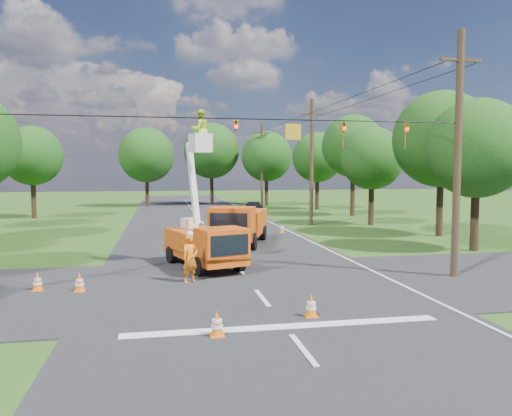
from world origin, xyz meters
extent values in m
plane|color=#2D4E17|center=(0.00, 20.00, 0.00)|extent=(140.00, 140.00, 0.00)
cube|color=black|center=(0.00, 20.00, 0.00)|extent=(12.00, 100.00, 0.06)
cube|color=black|center=(0.00, 2.00, 0.00)|extent=(56.00, 10.00, 0.07)
cube|color=silver|center=(0.00, -3.20, 0.00)|extent=(9.00, 0.45, 0.02)
cube|color=silver|center=(5.60, 20.00, 0.00)|extent=(0.12, 90.00, 0.02)
cube|color=orange|center=(-1.50, 5.92, 0.64)|extent=(3.54, 5.64, 0.40)
cube|color=orange|center=(-0.89, 4.12, 1.33)|extent=(2.32, 2.04, 1.33)
cube|color=black|center=(-0.65, 3.41, 1.37)|extent=(1.61, 0.59, 0.84)
cube|color=orange|center=(-1.72, 6.59, 1.19)|extent=(3.01, 3.76, 0.88)
cylinder|color=black|center=(-1.84, 4.04, 0.41)|extent=(0.53, 0.86, 0.81)
cylinder|color=black|center=(-0.08, 4.63, 0.41)|extent=(0.53, 0.86, 0.81)
cylinder|color=black|center=(-2.91, 7.22, 0.41)|extent=(0.53, 0.86, 0.81)
cylinder|color=black|center=(-1.15, 7.81, 0.41)|extent=(0.53, 0.86, 0.81)
cube|color=silver|center=(-2.03, 7.52, 1.86)|extent=(0.84, 0.84, 0.49)
cube|color=silver|center=(-1.88, 7.05, 3.80)|extent=(0.61, 1.20, 3.83)
cube|color=silver|center=(-1.58, 6.18, 5.61)|extent=(1.06, 1.06, 0.84)
imported|color=#C6E526|center=(-1.58, 6.18, 6.20)|extent=(1.06, 0.94, 1.79)
cube|color=orange|center=(1.18, 12.50, 0.76)|extent=(4.32, 6.77, 0.48)
cube|color=orange|center=(0.42, 10.35, 1.59)|extent=(2.80, 2.48, 1.59)
cube|color=black|center=(0.12, 9.50, 1.64)|extent=(1.92, 0.73, 1.01)
cube|color=orange|center=(1.47, 13.30, 1.43)|extent=(3.66, 4.53, 1.06)
cylinder|color=black|center=(-0.54, 10.97, 0.49)|extent=(0.65, 1.03, 0.98)
cylinder|color=black|center=(1.56, 10.23, 0.49)|extent=(0.65, 1.03, 0.98)
cylinder|color=black|center=(0.81, 14.77, 0.49)|extent=(0.65, 1.03, 0.98)
cylinder|color=black|center=(2.90, 14.03, 0.49)|extent=(0.65, 1.03, 0.98)
imported|color=#FC5B15|center=(-2.27, 2.95, 0.95)|extent=(0.83, 0.76, 1.91)
imported|color=black|center=(5.00, 28.77, 0.78)|extent=(2.75, 4.84, 1.55)
cone|color=orange|center=(-1.94, -3.59, 0.38)|extent=(0.36, 0.36, 0.70)
cube|color=orange|center=(-1.94, -3.59, 0.04)|extent=(0.38, 0.38, 0.04)
cylinder|color=white|center=(-1.94, -3.59, 0.44)|extent=(0.26, 0.26, 0.09)
cylinder|color=white|center=(-1.94, -3.59, 0.29)|extent=(0.31, 0.31, 0.09)
cone|color=orange|center=(1.01, -2.37, 0.38)|extent=(0.36, 0.36, 0.70)
cube|color=orange|center=(1.01, -2.37, 0.04)|extent=(0.38, 0.38, 0.04)
cylinder|color=white|center=(1.01, -2.37, 0.44)|extent=(0.26, 0.26, 0.09)
cylinder|color=white|center=(1.01, -2.37, 0.29)|extent=(0.31, 0.31, 0.09)
cone|color=orange|center=(0.60, 7.49, 0.38)|extent=(0.36, 0.36, 0.70)
cube|color=orange|center=(0.60, 7.49, 0.04)|extent=(0.38, 0.38, 0.04)
cylinder|color=white|center=(0.60, 7.49, 0.44)|extent=(0.26, 0.26, 0.09)
cylinder|color=white|center=(0.60, 7.49, 0.29)|extent=(0.31, 0.31, 0.09)
cone|color=orange|center=(1.61, 11.61, 0.38)|extent=(0.36, 0.36, 0.70)
cube|color=orange|center=(1.61, 11.61, 0.04)|extent=(0.38, 0.38, 0.04)
cylinder|color=white|center=(1.61, 11.61, 0.44)|extent=(0.26, 0.26, 0.09)
cylinder|color=white|center=(1.61, 11.61, 0.29)|extent=(0.31, 0.31, 0.09)
cone|color=orange|center=(-6.29, 2.17, 0.38)|extent=(0.36, 0.36, 0.70)
cube|color=orange|center=(-6.29, 2.17, 0.04)|extent=(0.38, 0.38, 0.04)
cylinder|color=white|center=(-6.29, 2.17, 0.44)|extent=(0.26, 0.26, 0.09)
cylinder|color=white|center=(-6.29, 2.17, 0.29)|extent=(0.31, 0.31, 0.09)
cone|color=orange|center=(-7.81, 2.61, 0.38)|extent=(0.36, 0.36, 0.70)
cube|color=orange|center=(-7.81, 2.61, 0.04)|extent=(0.38, 0.38, 0.04)
cylinder|color=white|center=(-7.81, 2.61, 0.44)|extent=(0.26, 0.26, 0.09)
cylinder|color=white|center=(-7.81, 2.61, 0.29)|extent=(0.31, 0.31, 0.09)
cone|color=orange|center=(4.90, 17.22, 0.38)|extent=(0.36, 0.36, 0.70)
cube|color=orange|center=(4.90, 17.22, 0.04)|extent=(0.38, 0.38, 0.04)
cylinder|color=white|center=(4.90, 17.22, 0.44)|extent=(0.26, 0.26, 0.09)
cylinder|color=white|center=(4.90, 17.22, 0.29)|extent=(0.31, 0.31, 0.09)
cylinder|color=#4C3823|center=(8.50, 2.00, 5.00)|extent=(0.30, 0.30, 10.00)
cube|color=#4C3823|center=(8.50, 2.00, 8.80)|extent=(1.80, 0.12, 0.12)
cylinder|color=#4C3823|center=(8.50, 22.00, 5.00)|extent=(0.30, 0.30, 10.00)
cube|color=#4C3823|center=(8.50, 22.00, 8.80)|extent=(1.80, 0.12, 0.12)
cylinder|color=#4C3823|center=(8.50, 42.00, 5.00)|extent=(0.30, 0.30, 10.00)
cube|color=#4C3823|center=(8.50, 42.00, 8.80)|extent=(1.80, 0.12, 0.12)
cylinder|color=black|center=(-0.50, 2.00, 6.30)|extent=(18.00, 0.04, 0.04)
cube|color=gold|center=(1.60, 2.00, 5.85)|extent=(0.60, 0.05, 0.60)
imported|color=gold|center=(-0.60, 2.00, 5.75)|extent=(0.16, 0.20, 1.00)
sphere|color=#FF0C0C|center=(-0.60, 1.88, 6.00)|extent=(0.14, 0.14, 0.14)
imported|color=gold|center=(3.60, 2.00, 5.75)|extent=(0.16, 0.20, 1.00)
sphere|color=#FF0C0C|center=(3.60, 1.88, 6.00)|extent=(0.14, 0.14, 0.14)
imported|color=gold|center=(6.20, 2.00, 5.75)|extent=(0.16, 0.20, 1.00)
sphere|color=#FF0C0C|center=(6.20, 1.88, 6.00)|extent=(0.14, 0.14, 0.14)
cylinder|color=#382616|center=(-14.80, 32.00, 2.02)|extent=(0.44, 0.44, 4.05)
sphere|color=#114012|center=(-14.80, 32.00, 5.70)|extent=(5.40, 5.40, 5.40)
cylinder|color=#382616|center=(13.50, 8.00, 1.98)|extent=(0.44, 0.44, 3.96)
sphere|color=#114012|center=(13.50, 8.00, 5.58)|extent=(5.40, 5.40, 5.40)
cylinder|color=#382616|center=(15.00, 14.00, 2.29)|extent=(0.44, 0.44, 4.58)
sphere|color=#114012|center=(15.00, 14.00, 6.45)|extent=(6.40, 6.40, 6.40)
cylinder|color=#382616|center=(13.20, 21.00, 1.89)|extent=(0.44, 0.44, 3.78)
sphere|color=#114012|center=(13.20, 21.00, 5.33)|extent=(5.00, 5.00, 5.00)
cylinder|color=#382616|center=(14.80, 29.00, 2.38)|extent=(0.44, 0.44, 4.75)
sphere|color=#114012|center=(14.80, 29.00, 6.70)|extent=(6.00, 6.00, 6.00)
cylinder|color=#382616|center=(13.80, 37.00, 2.07)|extent=(0.44, 0.44, 4.14)
sphere|color=#114012|center=(13.80, 37.00, 5.83)|extent=(5.60, 5.60, 5.60)
cylinder|color=#382616|center=(-5.00, 45.00, 2.20)|extent=(0.44, 0.44, 4.40)
sphere|color=#114012|center=(-5.00, 45.00, 6.20)|extent=(6.60, 6.60, 6.60)
cylinder|color=#382616|center=(3.00, 47.00, 2.42)|extent=(0.44, 0.44, 4.84)
sphere|color=#114012|center=(3.00, 47.00, 6.82)|extent=(7.00, 7.00, 7.00)
cylinder|color=#382616|center=(9.50, 44.00, 2.16)|extent=(0.44, 0.44, 4.31)
sphere|color=#114012|center=(9.50, 44.00, 6.08)|extent=(6.20, 6.20, 6.20)
camera|label=1|loc=(-3.34, -16.42, 4.41)|focal=35.00mm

